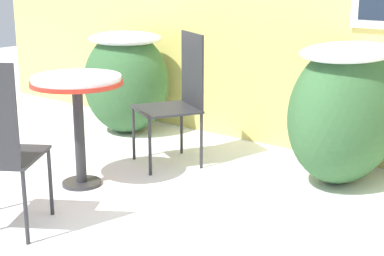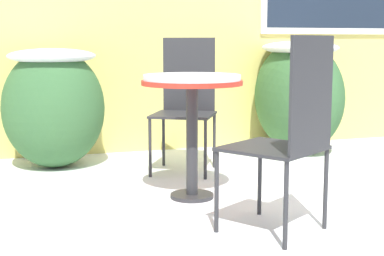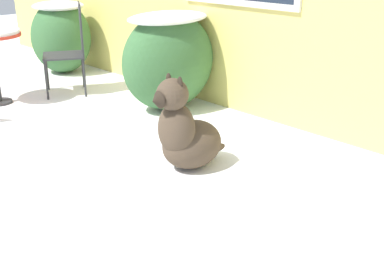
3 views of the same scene
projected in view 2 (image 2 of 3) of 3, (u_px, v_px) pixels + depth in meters
name	position (u px, v px, depth m)	size (l,w,h in m)	color
ground_plane	(356.00, 205.00, 3.64)	(16.00, 16.00, 0.00)	white
shrub_left	(53.00, 104.00, 4.67)	(0.81, 0.78, 0.95)	#386638
shrub_middle	(298.00, 93.00, 5.34)	(0.72, 1.08, 1.01)	#386638
patio_table	(192.00, 95.00, 3.71)	(0.64, 0.64, 0.80)	#2D2D30
patio_chair_near_table	(186.00, 100.00, 4.57)	(0.62, 0.62, 1.03)	#2D2D30
patio_chair_far_side	(289.00, 131.00, 3.01)	(0.63, 0.63, 1.03)	#2D2D30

